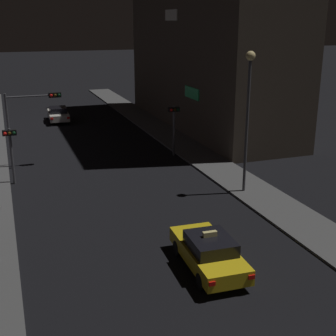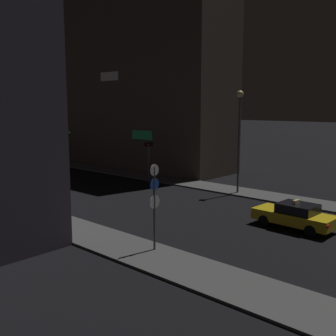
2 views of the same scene
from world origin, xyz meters
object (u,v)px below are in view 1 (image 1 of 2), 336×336
(taxi, at_px, (209,252))
(traffic_light_left_kerb, at_px, (11,144))
(far_car, at_px, (58,114))
(street_lamp_near_block, at_px, (248,98))
(traffic_light_overhead, at_px, (29,113))
(traffic_light_right_kerb, at_px, (174,120))

(taxi, relative_size, traffic_light_left_kerb, 1.34)
(far_car, distance_m, street_lamp_near_block, 25.09)
(traffic_light_left_kerb, bearing_deg, taxi, -62.55)
(taxi, distance_m, far_car, 30.68)
(far_car, relative_size, street_lamp_near_block, 0.59)
(street_lamp_near_block, bearing_deg, traffic_light_overhead, 139.58)
(taxi, distance_m, traffic_light_right_kerb, 16.32)
(far_car, relative_size, traffic_light_overhead, 0.91)
(far_car, bearing_deg, traffic_light_overhead, -103.51)
(taxi, distance_m, street_lamp_near_block, 10.07)
(far_car, distance_m, traffic_light_left_kerb, 18.27)
(traffic_light_left_kerb, bearing_deg, far_car, 74.76)
(taxi, bearing_deg, traffic_light_left_kerb, 117.45)
(street_lamp_near_block, bearing_deg, far_car, 107.53)
(traffic_light_overhead, bearing_deg, traffic_light_right_kerb, -4.25)
(far_car, distance_m, traffic_light_overhead, 14.95)
(traffic_light_overhead, bearing_deg, far_car, 76.49)
(traffic_light_right_kerb, relative_size, street_lamp_near_block, 0.47)
(traffic_light_right_kerb, bearing_deg, traffic_light_left_kerb, -167.08)
(taxi, xyz_separation_m, street_lamp_near_block, (5.43, 7.10, 4.64))
(traffic_light_right_kerb, bearing_deg, traffic_light_overhead, 175.75)
(far_car, xyz_separation_m, street_lamp_near_block, (7.43, -23.51, 4.64))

